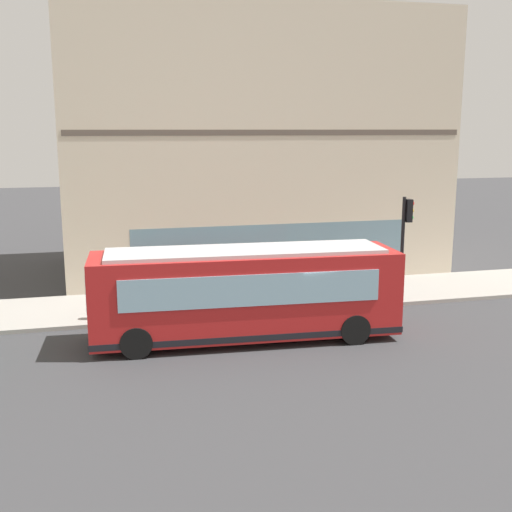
# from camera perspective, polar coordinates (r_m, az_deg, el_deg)

# --- Properties ---
(ground) EXTENTS (120.00, 120.00, 0.00)m
(ground) POSITION_cam_1_polar(r_m,az_deg,el_deg) (21.84, 6.40, -7.06)
(ground) COLOR #38383A
(sidewalk_curb) EXTENTS (4.27, 40.00, 0.15)m
(sidewalk_curb) POSITION_cam_1_polar(r_m,az_deg,el_deg) (26.11, 2.81, -3.72)
(sidewalk_curb) COLOR #9E9991
(sidewalk_curb) RESTS_ON ground
(building_corner) EXTENTS (9.01, 17.70, 12.26)m
(building_corner) POSITION_cam_1_polar(r_m,az_deg,el_deg) (31.60, -0.58, 10.04)
(building_corner) COLOR beige
(building_corner) RESTS_ON ground
(city_bus_nearside) EXTENTS (3.09, 10.16, 3.07)m
(city_bus_nearside) POSITION_cam_1_polar(r_m,az_deg,el_deg) (20.80, -0.98, -3.46)
(city_bus_nearside) COLOR red
(city_bus_nearside) RESTS_ON ground
(traffic_light_near_corner) EXTENTS (0.32, 0.49, 4.14)m
(traffic_light_near_corner) POSITION_cam_1_polar(r_m,az_deg,el_deg) (25.58, 13.40, 2.44)
(traffic_light_near_corner) COLOR black
(traffic_light_near_corner) RESTS_ON sidewalk_curb
(fire_hydrant) EXTENTS (0.35, 0.35, 0.74)m
(fire_hydrant) POSITION_cam_1_polar(r_m,az_deg,el_deg) (27.88, 8.93, -1.94)
(fire_hydrant) COLOR red
(fire_hydrant) RESTS_ON sidewalk_curb
(pedestrian_by_light_pole) EXTENTS (0.32, 0.32, 1.58)m
(pedestrian_by_light_pole) POSITION_cam_1_polar(r_m,az_deg,el_deg) (27.32, 6.09, -0.98)
(pedestrian_by_light_pole) COLOR #B23338
(pedestrian_by_light_pole) RESTS_ON sidewalk_curb
(pedestrian_near_hydrant) EXTENTS (0.32, 0.32, 1.59)m
(pedestrian_near_hydrant) POSITION_cam_1_polar(r_m,az_deg,el_deg) (26.45, -5.59, -1.37)
(pedestrian_near_hydrant) COLOR #B23338
(pedestrian_near_hydrant) RESTS_ON sidewalk_curb
(pedestrian_near_building_entrance) EXTENTS (0.32, 0.32, 1.64)m
(pedestrian_near_building_entrance) POSITION_cam_1_polar(r_m,az_deg,el_deg) (25.56, 8.74, -1.83)
(pedestrian_near_building_entrance) COLOR black
(pedestrian_near_building_entrance) RESTS_ON sidewalk_curb
(pedestrian_walking_along_curb) EXTENTS (0.32, 0.32, 1.56)m
(pedestrian_walking_along_curb) POSITION_cam_1_polar(r_m,az_deg,el_deg) (23.32, -13.77, -3.46)
(pedestrian_walking_along_curb) COLOR #8C3F8C
(pedestrian_walking_along_curb) RESTS_ON sidewalk_curb
(newspaper_vending_box) EXTENTS (0.44, 0.43, 0.90)m
(newspaper_vending_box) POSITION_cam_1_polar(r_m,az_deg,el_deg) (25.14, -4.66, -3.10)
(newspaper_vending_box) COLOR #263F99
(newspaper_vending_box) RESTS_ON sidewalk_curb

